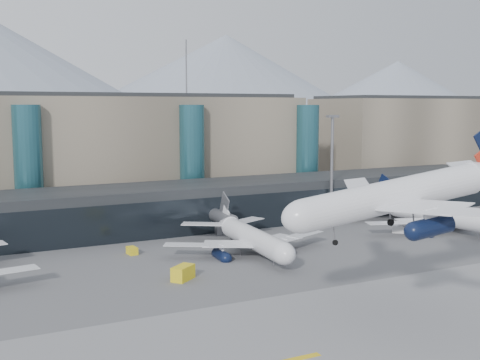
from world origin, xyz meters
name	(u,v)px	position (x,y,z in m)	size (l,w,h in m)	color
ground	(352,297)	(0.00, 0.00, 0.00)	(900.00, 900.00, 0.00)	#515154
runway_strip	(427,330)	(0.00, -15.00, 0.02)	(400.00, 40.00, 0.04)	slate
runway_markings	(427,330)	(0.00, -15.00, 0.05)	(128.00, 1.00, 0.02)	gold
concourse	(199,205)	(-0.02, 57.73, 4.97)	(170.00, 27.00, 10.00)	black
terminal_main	(60,154)	(-25.00, 90.00, 15.44)	(130.00, 30.00, 31.00)	gray
terminal_east	(416,142)	(95.00, 90.00, 15.44)	(70.00, 30.00, 31.00)	gray
teal_towers	(115,163)	(-14.99, 74.01, 14.01)	(116.40, 19.40, 46.00)	#225560
mountain_ridge	(43,80)	(15.97, 380.00, 45.74)	(910.00, 400.00, 110.00)	gray
lightmast_mid	(332,162)	(30.00, 48.00, 14.42)	(3.00, 1.20, 25.60)	slate
hero_jet	(416,184)	(1.38, -10.70, 17.84)	(36.13, 36.49, 11.80)	silver
jet_parked_mid	(247,230)	(-1.17, 31.43, 4.23)	(34.62, 34.00, 11.17)	silver
jet_parked_right	(428,208)	(45.76, 32.53, 4.76)	(38.82, 38.73, 12.59)	silver
veh_b	(132,251)	(-21.55, 38.99, 0.71)	(2.46, 1.52, 1.42)	yellow
veh_e	(468,216)	(61.89, 35.70, 0.88)	(3.10, 1.76, 1.76)	yellow
veh_g	(399,229)	(36.42, 31.52, 0.79)	(2.72, 1.59, 1.59)	silver
veh_h	(183,273)	(-19.08, 19.06, 1.15)	(4.18, 2.20, 2.31)	yellow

